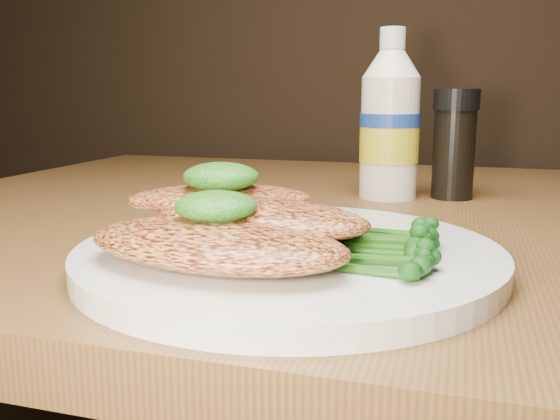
% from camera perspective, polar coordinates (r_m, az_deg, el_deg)
% --- Properties ---
extents(plate, '(0.30, 0.30, 0.02)m').
position_cam_1_polar(plate, '(0.43, 0.82, -4.31)').
color(plate, silver).
rests_on(plate, dining_table).
extents(chicken_front, '(0.19, 0.11, 0.03)m').
position_cam_1_polar(chicken_front, '(0.38, -6.11, -3.20)').
color(chicken_front, '#CA7240').
rests_on(chicken_front, plate).
extents(chicken_mid, '(0.18, 0.11, 0.03)m').
position_cam_1_polar(chicken_mid, '(0.42, -2.20, -0.66)').
color(chicken_mid, '#CA7240').
rests_on(chicken_mid, plate).
extents(chicken_back, '(0.16, 0.12, 0.02)m').
position_cam_1_polar(chicken_back, '(0.46, -5.68, 1.01)').
color(chicken_back, '#CA7240').
rests_on(chicken_back, plate).
extents(pesto_front, '(0.07, 0.07, 0.02)m').
position_cam_1_polar(pesto_front, '(0.39, -6.05, 0.34)').
color(pesto_front, '#083709').
rests_on(pesto_front, chicken_front).
extents(pesto_back, '(0.06, 0.06, 0.02)m').
position_cam_1_polar(pesto_back, '(0.45, -5.59, 3.14)').
color(pesto_back, '#083709').
rests_on(pesto_back, chicken_back).
extents(broccolini_bundle, '(0.17, 0.15, 0.02)m').
position_cam_1_polar(broccolini_bundle, '(0.41, 6.03, -2.70)').
color(broccolini_bundle, '#1F4E11').
rests_on(broccolini_bundle, plate).
extents(mayo_bottle, '(0.08, 0.08, 0.19)m').
position_cam_1_polar(mayo_bottle, '(0.71, 10.32, 8.83)').
color(mayo_bottle, '#F3E6CE').
rests_on(mayo_bottle, dining_table).
extents(pepper_grinder, '(0.07, 0.07, 0.13)m').
position_cam_1_polar(pepper_grinder, '(0.73, 16.09, 5.96)').
color(pepper_grinder, black).
rests_on(pepper_grinder, dining_table).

